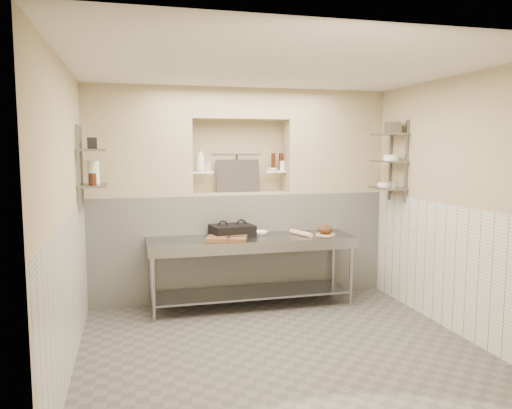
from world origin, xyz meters
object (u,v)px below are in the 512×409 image
object	(u,v)px
cutting_board	(227,239)
rolling_pin	(301,233)
bowl_alcove	(272,169)
panini_press	(232,231)
bread_loaf	(325,229)
mixing_bowl	(260,233)
prep_table	(252,257)
jug_left	(93,172)
bottle_soap	(201,160)

from	to	relation	value
cutting_board	rolling_pin	size ratio (longest dim) A/B	1.18
bowl_alcove	panini_press	bearing A→B (deg)	-147.84
bread_loaf	panini_press	bearing A→B (deg)	169.73
rolling_pin	mixing_bowl	bearing A→B (deg)	159.85
prep_table	jug_left	size ratio (longest dim) A/B	9.97
cutting_board	jug_left	world-z (taller)	jug_left
bowl_alcove	rolling_pin	bearing A→B (deg)	-70.00
mixing_bowl	bowl_alcove	bearing A→B (deg)	55.16
jug_left	bottle_soap	bearing A→B (deg)	22.97
panini_press	jug_left	world-z (taller)	jug_left
mixing_bowl	bottle_soap	world-z (taller)	bottle_soap
cutting_board	bottle_soap	xyz separation A→B (m)	(-0.22, 0.66, 0.94)
bowl_alcove	jug_left	distance (m)	2.38
prep_table	jug_left	bearing A→B (deg)	-179.47
panini_press	jug_left	distance (m)	1.83
bottle_soap	cutting_board	bearing A→B (deg)	-71.56
rolling_pin	bowl_alcove	bearing A→B (deg)	110.00
panini_press	mixing_bowl	bearing A→B (deg)	-8.92
rolling_pin	bowl_alcove	xyz separation A→B (m)	(-0.22, 0.59, 0.80)
rolling_pin	jug_left	distance (m)	2.65
panini_press	cutting_board	world-z (taller)	panini_press
jug_left	mixing_bowl	bearing A→B (deg)	4.91
cutting_board	bread_loaf	size ratio (longest dim) A/B	2.48
rolling_pin	bowl_alcove	distance (m)	1.02
cutting_board	bottle_soap	distance (m)	1.17
cutting_board	bowl_alcove	size ratio (longest dim) A/B	3.77
bread_loaf	rolling_pin	bearing A→B (deg)	174.42
mixing_bowl	cutting_board	bearing A→B (deg)	-150.75
prep_table	bowl_alcove	xyz separation A→B (m)	(0.43, 0.56, 1.09)
bread_loaf	bottle_soap	world-z (taller)	bottle_soap
cutting_board	rolling_pin	bearing A→B (deg)	5.19
bottle_soap	bowl_alcove	bearing A→B (deg)	1.49
mixing_bowl	bowl_alcove	distance (m)	0.95
rolling_pin	bottle_soap	bearing A→B (deg)	154.86
bread_loaf	bottle_soap	size ratio (longest dim) A/B	0.65
mixing_bowl	jug_left	world-z (taller)	jug_left
prep_table	bottle_soap	distance (m)	1.45
jug_left	bowl_alcove	bearing A→B (deg)	14.18
panini_press	bowl_alcove	xyz separation A→B (m)	(0.65, 0.41, 0.76)
panini_press	bread_loaf	xyz separation A→B (m)	(1.19, -0.21, 0.00)
mixing_bowl	bread_loaf	xyz separation A→B (m)	(0.82, -0.21, 0.05)
prep_table	panini_press	bearing A→B (deg)	144.90
bread_loaf	jug_left	xyz separation A→B (m)	(-2.84, 0.04, 0.77)
rolling_pin	panini_press	bearing A→B (deg)	168.03
cutting_board	bread_loaf	world-z (taller)	bread_loaf
rolling_pin	bread_loaf	bearing A→B (deg)	-5.58
prep_table	mixing_bowl	bearing A→B (deg)	47.47
mixing_bowl	bread_loaf	size ratio (longest dim) A/B	1.04
prep_table	rolling_pin	world-z (taller)	rolling_pin
cutting_board	mixing_bowl	bearing A→B (deg)	29.25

